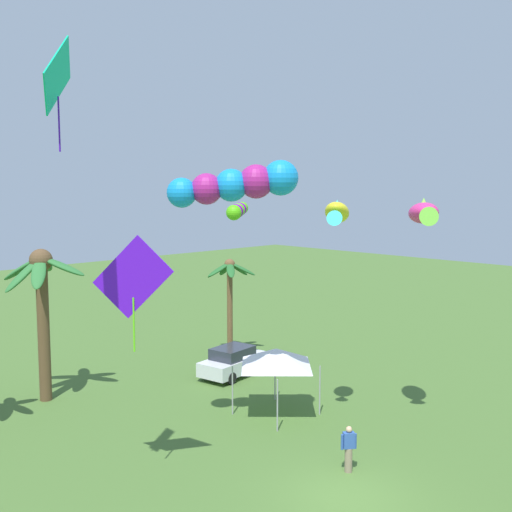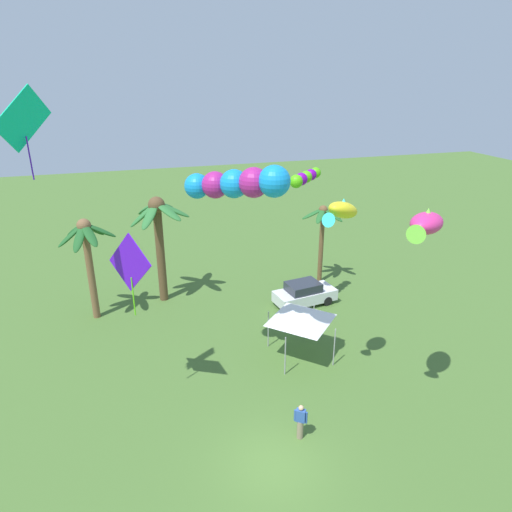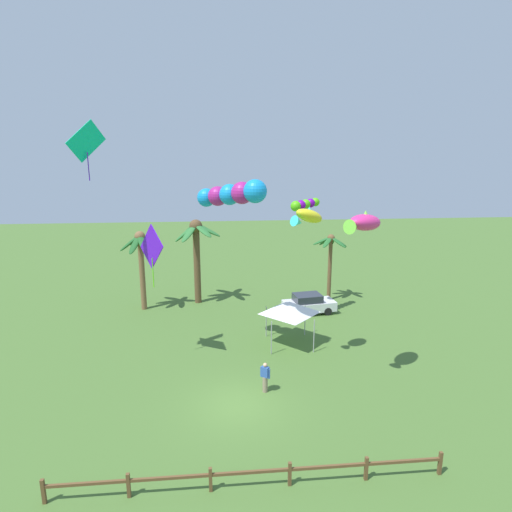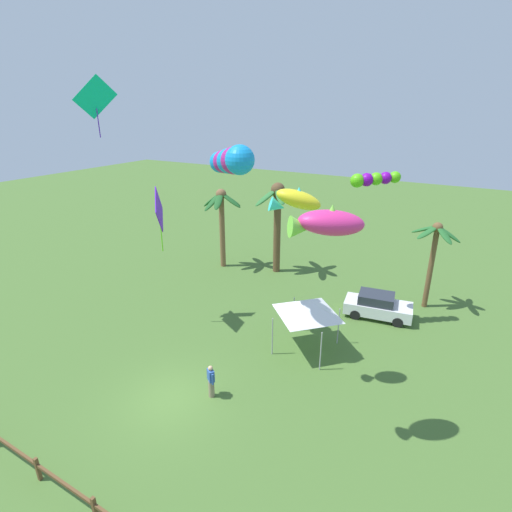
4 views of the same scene
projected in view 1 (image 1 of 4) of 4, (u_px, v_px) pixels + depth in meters
The scene contains 12 objects.
ground_plane at pixel (347, 497), 19.47m from camera, with size 120.00×120.00×0.00m, color #476B2D.
palm_tree_0 at pixel (229, 283), 35.15m from camera, with size 2.88×2.67×5.57m.
palm_tree_1 at pixel (43, 290), 27.79m from camera, with size 3.74×3.66×6.86m.
parked_car_0 at pixel (234, 361), 31.87m from camera, with size 4.11×2.25×1.51m.
spectator_0 at pixel (349, 449), 21.13m from camera, with size 0.47×0.41×1.59m.
festival_tent at pixel (276, 357), 26.27m from camera, with size 2.86×2.86×2.85m.
kite_diamond_0 at pixel (57, 77), 15.96m from camera, with size 1.54×1.54×2.95m.
kite_diamond_1 at pixel (133, 279), 19.10m from camera, with size 1.56×2.12×3.61m.
kite_fish_2 at pixel (424, 213), 23.68m from camera, with size 2.50×2.26×1.09m.
kite_tube_3 at pixel (238, 184), 22.01m from camera, with size 3.75×3.45×1.67m.
kite_fish_4 at pixel (337, 213), 23.89m from camera, with size 2.22×1.83×1.21m.
kite_tube_5 at pixel (238, 211), 29.69m from camera, with size 2.29×1.84×0.80m.
Camera 1 is at (-15.04, -11.17, 9.59)m, focal length 44.11 mm.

